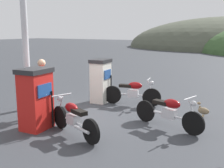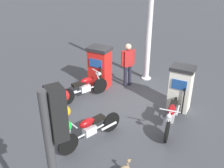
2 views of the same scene
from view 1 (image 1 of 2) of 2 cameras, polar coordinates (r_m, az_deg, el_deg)
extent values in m
plane|color=#383A3F|center=(8.56, -5.00, -6.43)|extent=(120.00, 120.00, 0.00)
cube|color=red|center=(7.49, -15.30, -3.44)|extent=(0.63, 0.79, 1.48)
cube|color=#1E478C|center=(7.22, -13.57, -1.22)|extent=(0.07, 0.53, 0.32)
cube|color=#262628|center=(7.33, -15.61, 2.63)|extent=(0.70, 0.87, 0.12)
cylinder|color=black|center=(7.50, -12.09, -5.02)|extent=(0.05, 0.05, 0.96)
cube|color=silver|center=(9.96, -2.32, 0.31)|extent=(0.57, 0.72, 1.43)
cube|color=#1E478C|center=(9.78, -0.90, 1.99)|extent=(0.06, 0.48, 0.32)
cube|color=#262628|center=(9.85, -2.36, 4.74)|extent=(0.63, 0.79, 0.12)
cylinder|color=black|center=(10.04, -0.20, -0.83)|extent=(0.05, 0.05, 0.93)
cylinder|color=black|center=(7.52, -10.53, -6.67)|extent=(0.59, 0.28, 0.60)
cylinder|color=black|center=(6.40, -4.33, -9.69)|extent=(0.59, 0.28, 0.60)
cube|color=silver|center=(6.95, -7.93, -7.18)|extent=(0.41, 0.32, 0.24)
cylinder|color=silver|center=(6.93, -7.70, -7.68)|extent=(0.99, 0.42, 0.05)
ellipsoid|color=maroon|center=(6.93, -8.30, -4.84)|extent=(0.53, 0.38, 0.24)
cube|color=black|center=(6.66, -6.75, -5.72)|extent=(0.48, 0.34, 0.10)
cylinder|color=silver|center=(7.40, -10.46, -4.53)|extent=(0.26, 0.13, 0.57)
cylinder|color=silver|center=(7.25, -10.23, -2.23)|extent=(0.23, 0.54, 0.04)
sphere|color=silver|center=(7.36, -10.59, -3.00)|extent=(0.18, 0.18, 0.14)
cylinder|color=silver|center=(6.48, -6.24, -9.25)|extent=(0.54, 0.26, 0.07)
cylinder|color=black|center=(9.51, 8.12, -2.76)|extent=(0.63, 0.20, 0.63)
cylinder|color=black|center=(9.83, 0.10, -2.20)|extent=(0.63, 0.20, 0.63)
cube|color=silver|center=(9.61, 4.34, -1.92)|extent=(0.39, 0.27, 0.24)
cylinder|color=silver|center=(9.63, 4.05, -2.19)|extent=(1.03, 0.26, 0.05)
ellipsoid|color=maroon|center=(9.54, 4.78, -0.31)|extent=(0.51, 0.31, 0.24)
cube|color=black|center=(9.62, 2.80, -0.36)|extent=(0.47, 0.28, 0.10)
cylinder|color=silver|center=(9.45, 7.93, -0.97)|extent=(0.26, 0.09, 0.57)
cylinder|color=silver|center=(9.40, 7.50, 0.96)|extent=(0.15, 0.56, 0.04)
sphere|color=silver|center=(9.41, 8.09, 0.21)|extent=(0.17, 0.17, 0.14)
cylinder|color=silver|center=(9.88, 1.42, -2.01)|extent=(0.55, 0.18, 0.07)
cylinder|color=black|center=(7.18, 16.26, -7.75)|extent=(0.60, 0.22, 0.61)
cylinder|color=black|center=(7.96, 6.83, -5.52)|extent=(0.60, 0.22, 0.61)
cube|color=silver|center=(7.49, 11.64, -5.94)|extent=(0.40, 0.29, 0.24)
cylinder|color=silver|center=(7.53, 11.31, -6.23)|extent=(1.09, 0.36, 0.05)
ellipsoid|color=maroon|center=(7.38, 12.18, -3.96)|extent=(0.52, 0.34, 0.24)
cube|color=black|center=(7.57, 10.01, -3.74)|extent=(0.48, 0.31, 0.10)
cylinder|color=silver|center=(7.11, 16.11, -5.39)|extent=(0.26, 0.11, 0.57)
cylinder|color=silver|center=(7.07, 15.68, -2.78)|extent=(0.19, 0.55, 0.04)
sphere|color=silver|center=(7.05, 16.34, -3.86)|extent=(0.17, 0.17, 0.14)
cylinder|color=silver|center=(7.93, 8.51, -5.48)|extent=(0.55, 0.22, 0.07)
cylinder|color=#1E1E2D|center=(8.69, -14.01, -3.59)|extent=(0.18, 0.18, 0.84)
cylinder|color=#1E1E2D|center=(8.50, -13.67, -3.90)|extent=(0.18, 0.18, 0.84)
cube|color=maroon|center=(8.44, -14.07, 1.07)|extent=(0.41, 0.36, 0.62)
cylinder|color=maroon|center=(8.66, -14.47, 1.51)|extent=(0.12, 0.12, 0.59)
cylinder|color=maroon|center=(8.20, -13.67, 1.03)|extent=(0.12, 0.12, 0.59)
sphere|color=tan|center=(8.37, -14.21, 4.15)|extent=(0.32, 0.32, 0.23)
ellipsoid|color=#847051|center=(8.73, 18.21, -5.23)|extent=(0.40, 0.29, 0.20)
cylinder|color=#847051|center=(8.77, 17.52, -4.70)|extent=(0.07, 0.07, 0.14)
sphere|color=#847051|center=(8.75, 17.42, -3.79)|extent=(0.11, 0.11, 0.09)
cone|color=orange|center=(8.78, 17.08, -3.75)|extent=(0.07, 0.06, 0.04)
cone|color=#847051|center=(8.65, 19.15, -5.24)|extent=(0.09, 0.09, 0.07)
cylinder|color=orange|center=(8.74, 18.03, -6.23)|extent=(0.02, 0.02, 0.10)
cylinder|color=orange|center=(8.80, 18.26, -6.13)|extent=(0.02, 0.02, 0.10)
cylinder|color=silver|center=(9.28, -17.33, 8.82)|extent=(0.20, 0.20, 4.57)
cylinder|color=silver|center=(9.62, -16.56, -4.77)|extent=(0.40, 0.40, 0.04)
camera|label=2|loc=(10.95, 44.65, 19.54)|focal=41.92mm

